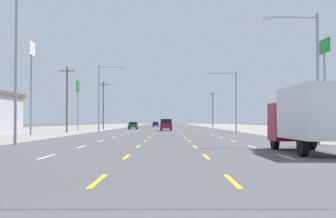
{
  "coord_description": "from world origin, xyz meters",
  "views": [
    {
      "loc": [
        0.08,
        -4.0,
        1.55
      ],
      "look_at": [
        0.09,
        67.39,
        3.68
      ],
      "focal_mm": 44.99,
      "sensor_mm": 36.0,
      "label": 1
    }
  ],
  "objects_px": {
    "pole_sign_right_row_1": "(324,62)",
    "streetlight_left_row_0": "(21,58)",
    "pole_sign_left_row_1": "(31,67)",
    "streetlight_left_row_1": "(101,94)",
    "sedan_far_left_mid": "(133,125)",
    "streetlight_right_row_1": "(233,96)",
    "box_truck_far_right_nearest": "(310,116)",
    "pole_sign_left_row_2": "(78,93)",
    "sedan_inner_left_far": "(156,124)",
    "hatchback_center_turn_midfar": "(169,124)",
    "suv_center_turn_near": "(166,125)",
    "streetlight_right_row_0": "(312,68)"
  },
  "relations": [
    {
      "from": "pole_sign_right_row_1",
      "to": "streetlight_left_row_0",
      "type": "relative_size",
      "value": 0.94
    },
    {
      "from": "pole_sign_left_row_1",
      "to": "pole_sign_right_row_1",
      "type": "relative_size",
      "value": 1.12
    },
    {
      "from": "streetlight_left_row_1",
      "to": "sedan_far_left_mid",
      "type": "bearing_deg",
      "value": 84.08
    },
    {
      "from": "pole_sign_right_row_1",
      "to": "sedan_far_left_mid",
      "type": "bearing_deg",
      "value": 115.88
    },
    {
      "from": "streetlight_right_row_1",
      "to": "pole_sign_left_row_1",
      "type": "bearing_deg",
      "value": -150.9
    },
    {
      "from": "box_truck_far_right_nearest",
      "to": "pole_sign_left_row_2",
      "type": "distance_m",
      "value": 61.14
    },
    {
      "from": "sedan_far_left_mid",
      "to": "streetlight_left_row_1",
      "type": "height_order",
      "value": "streetlight_left_row_1"
    },
    {
      "from": "box_truck_far_right_nearest",
      "to": "sedan_far_left_mid",
      "type": "distance_m",
      "value": 68.1
    },
    {
      "from": "sedan_inner_left_far",
      "to": "streetlight_right_row_1",
      "type": "relative_size",
      "value": 0.5
    },
    {
      "from": "hatchback_center_turn_midfar",
      "to": "pole_sign_left_row_2",
      "type": "bearing_deg",
      "value": -110.53
    },
    {
      "from": "sedan_far_left_mid",
      "to": "sedan_inner_left_far",
      "type": "relative_size",
      "value": 1.0
    },
    {
      "from": "suv_center_turn_near",
      "to": "streetlight_right_row_1",
      "type": "height_order",
      "value": "streetlight_right_row_1"
    },
    {
      "from": "suv_center_turn_near",
      "to": "streetlight_left_row_0",
      "type": "distance_m",
      "value": 44.89
    },
    {
      "from": "pole_sign_left_row_2",
      "to": "streetlight_left_row_0",
      "type": "xyz_separation_m",
      "value": [
        6.63,
        -48.84,
        -1.03
      ]
    },
    {
      "from": "pole_sign_left_row_1",
      "to": "pole_sign_right_row_1",
      "type": "bearing_deg",
      "value": -12.94
    },
    {
      "from": "box_truck_far_right_nearest",
      "to": "hatchback_center_turn_midfar",
      "type": "xyz_separation_m",
      "value": [
        -6.83,
        100.77,
        -1.05
      ]
    },
    {
      "from": "pole_sign_left_row_2",
      "to": "streetlight_right_row_1",
      "type": "xyz_separation_m",
      "value": [
        26.11,
        -14.91,
        -1.59
      ]
    },
    {
      "from": "streetlight_right_row_0",
      "to": "streetlight_left_row_0",
      "type": "bearing_deg",
      "value": -180.0
    },
    {
      "from": "box_truck_far_right_nearest",
      "to": "streetlight_left_row_1",
      "type": "xyz_separation_m",
      "value": [
        -16.86,
        41.31,
        3.84
      ]
    },
    {
      "from": "box_truck_far_right_nearest",
      "to": "pole_sign_left_row_2",
      "type": "height_order",
      "value": "pole_sign_left_row_2"
    },
    {
      "from": "sedan_far_left_mid",
      "to": "pole_sign_left_row_2",
      "type": "bearing_deg",
      "value": -131.82
    },
    {
      "from": "suv_center_turn_near",
      "to": "hatchback_center_turn_midfar",
      "type": "xyz_separation_m",
      "value": [
        0.47,
        49.81,
        -0.24
      ]
    },
    {
      "from": "pole_sign_left_row_2",
      "to": "pole_sign_right_row_1",
      "type": "xyz_separation_m",
      "value": [
        31.8,
        -36.09,
        0.47
      ]
    },
    {
      "from": "hatchback_center_turn_midfar",
      "to": "streetlight_left_row_0",
      "type": "distance_m",
      "value": 94.07
    },
    {
      "from": "box_truck_far_right_nearest",
      "to": "hatchback_center_turn_midfar",
      "type": "distance_m",
      "value": 101.01
    },
    {
      "from": "sedan_inner_left_far",
      "to": "streetlight_left_row_0",
      "type": "xyz_separation_m",
      "value": [
        -6.12,
        -99.43,
        5.07
      ]
    },
    {
      "from": "pole_sign_left_row_2",
      "to": "streetlight_right_row_0",
      "type": "height_order",
      "value": "pole_sign_left_row_2"
    },
    {
      "from": "streetlight_left_row_1",
      "to": "box_truck_far_right_nearest",
      "type": "bearing_deg",
      "value": -67.8
    },
    {
      "from": "suv_center_turn_near",
      "to": "pole_sign_left_row_1",
      "type": "distance_m",
      "value": 29.06
    },
    {
      "from": "sedan_inner_left_far",
      "to": "streetlight_left_row_1",
      "type": "relative_size",
      "value": 0.46
    },
    {
      "from": "streetlight_right_row_0",
      "to": "suv_center_turn_near",
      "type": "bearing_deg",
      "value": 102.9
    },
    {
      "from": "box_truck_far_right_nearest",
      "to": "pole_sign_left_row_1",
      "type": "relative_size",
      "value": 0.67
    },
    {
      "from": "sedan_inner_left_far",
      "to": "streetlight_left_row_0",
      "type": "height_order",
      "value": "streetlight_left_row_0"
    },
    {
      "from": "streetlight_left_row_0",
      "to": "streetlight_left_row_1",
      "type": "xyz_separation_m",
      "value": [
        0.02,
        33.93,
        -0.15
      ]
    },
    {
      "from": "sedan_inner_left_far",
      "to": "suv_center_turn_near",
      "type": "bearing_deg",
      "value": -86.46
    },
    {
      "from": "pole_sign_right_row_1",
      "to": "streetlight_right_row_1",
      "type": "distance_m",
      "value": 22.03
    },
    {
      "from": "suv_center_turn_near",
      "to": "pole_sign_left_row_2",
      "type": "distance_m",
      "value": 18.01
    },
    {
      "from": "sedan_far_left_mid",
      "to": "streetlight_left_row_0",
      "type": "xyz_separation_m",
      "value": [
        -2.64,
        -59.2,
        5.07
      ]
    },
    {
      "from": "hatchback_center_turn_midfar",
      "to": "sedan_inner_left_far",
      "type": "xyz_separation_m",
      "value": [
        -3.93,
        6.04,
        -0.03
      ]
    },
    {
      "from": "sedan_far_left_mid",
      "to": "pole_sign_right_row_1",
      "type": "bearing_deg",
      "value": -64.12
    },
    {
      "from": "sedan_far_left_mid",
      "to": "sedan_inner_left_far",
      "type": "bearing_deg",
      "value": 85.05
    },
    {
      "from": "sedan_inner_left_far",
      "to": "streetlight_left_row_1",
      "type": "height_order",
      "value": "streetlight_left_row_1"
    },
    {
      "from": "sedan_far_left_mid",
      "to": "streetlight_right_row_0",
      "type": "distance_m",
      "value": 61.73
    },
    {
      "from": "pole_sign_left_row_1",
      "to": "sedan_inner_left_far",
      "type": "bearing_deg",
      "value": 81.49
    },
    {
      "from": "streetlight_right_row_0",
      "to": "streetlight_right_row_1",
      "type": "xyz_separation_m",
      "value": [
        -0.08,
        33.93,
        0.13
      ]
    },
    {
      "from": "sedan_far_left_mid",
      "to": "pole_sign_left_row_1",
      "type": "distance_m",
      "value": 40.84
    },
    {
      "from": "pole_sign_left_row_1",
      "to": "streetlight_left_row_1",
      "type": "height_order",
      "value": "pole_sign_left_row_1"
    },
    {
      "from": "sedan_inner_left_far",
      "to": "streetlight_right_row_1",
      "type": "distance_m",
      "value": 67.0
    },
    {
      "from": "box_truck_far_right_nearest",
      "to": "pole_sign_left_row_1",
      "type": "height_order",
      "value": "pole_sign_left_row_1"
    },
    {
      "from": "sedan_inner_left_far",
      "to": "pole_sign_right_row_1",
      "type": "height_order",
      "value": "pole_sign_right_row_1"
    }
  ]
}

